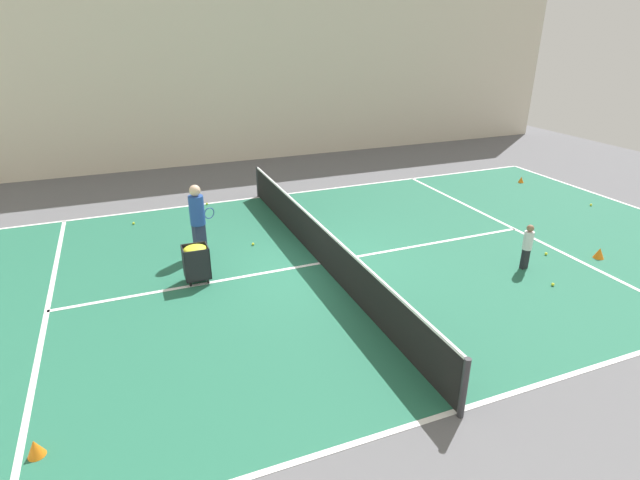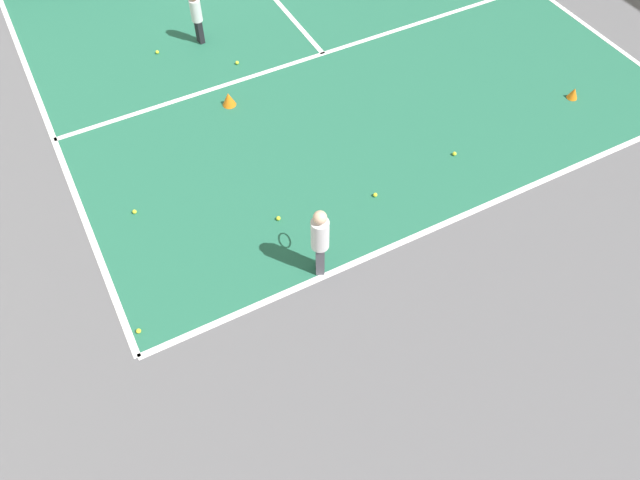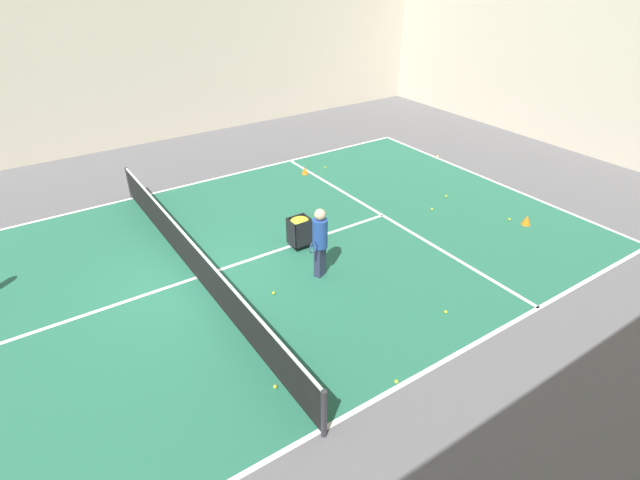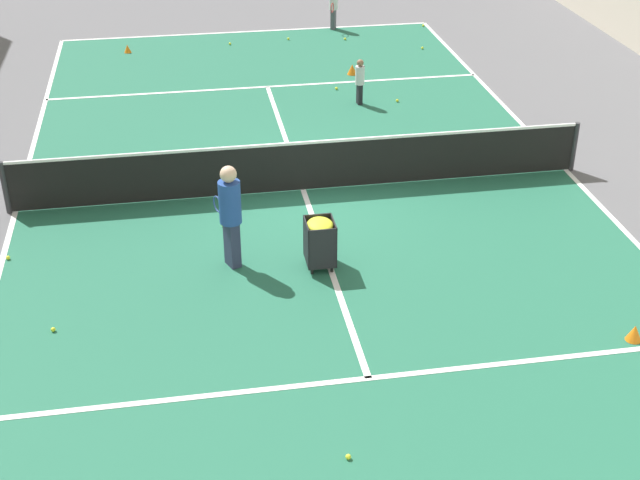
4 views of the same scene
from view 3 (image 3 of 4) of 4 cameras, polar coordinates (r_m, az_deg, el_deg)
The scene contains 23 objects.
ground_plane at distance 12.30m, azimuth -13.88°, elevation -4.20°, with size 34.79×34.79×0.00m, color #5B5B60.
court_playing_area at distance 12.30m, azimuth -13.88°, elevation -4.19°, with size 10.57×20.97×0.00m.
line_baseline_far at distance 18.03m, azimuth 18.75°, elevation 6.57°, with size 10.57×0.10×0.00m, color white.
line_sideline_left at distance 16.82m, azimuth -20.58°, elevation 4.50°, with size 0.10×20.97×0.00m, color white.
line_sideline_right at distance 8.70m, azimuth 0.04°, elevation -20.95°, with size 0.10×20.97×0.00m, color white.
line_service_far at distance 14.82m, azimuth 7.15°, elevation 2.83°, with size 10.57×0.10×0.00m, color white.
line_centre_service at distance 12.30m, azimuth -13.88°, elevation -4.18°, with size 0.10×11.53×0.00m, color white.
hall_enclosure_left at distance 20.49m, azimuth -26.69°, elevation 19.48°, with size 0.15×31.09×7.94m.
hall_enclosure_far at distance 21.13m, azimuth 29.69°, elevation 19.03°, with size 20.39×0.15×7.94m.
tennis_net at distance 12.03m, azimuth -14.18°, elevation -2.16°, with size 10.87×0.10×1.00m.
coach_at_net at distance 11.50m, azimuth -0.01°, elevation 0.17°, with size 0.48×0.68×1.77m.
ball_cart at distance 12.87m, azimuth -2.35°, elevation 1.50°, with size 0.46×0.54×0.85m.
training_cone_0 at distance 15.31m, azimuth 22.55°, elevation 2.12°, with size 0.26×0.26×0.29m, color orange.
training_cone_2 at distance 17.50m, azimuth -1.74°, elevation 7.94°, with size 0.23×0.23×0.25m, color orange.
tennis_ball_0 at distance 16.30m, azimuth 14.22°, elevation 4.87°, with size 0.07×0.07×0.07m, color yellow.
tennis_ball_1 at distance 11.43m, azimuth -5.33°, elevation -6.05°, with size 0.07×0.07×0.07m, color yellow.
tennis_ball_2 at distance 15.42m, azimuth 20.83°, elevation 2.23°, with size 0.07×0.07×0.07m, color yellow.
tennis_ball_4 at distance 11.18m, azimuth 14.17°, elevation -7.97°, with size 0.07×0.07×0.07m, color yellow.
tennis_ball_8 at distance 15.37m, azimuth 12.67°, elevation 3.47°, with size 0.07×0.07×0.07m, color yellow.
tennis_ball_9 at distance 9.31m, azimuth -5.14°, elevation -16.35°, with size 0.07×0.07×0.07m, color yellow.
tennis_ball_10 at distance 9.46m, azimuth 8.71°, elevation -15.69°, with size 0.07×0.07×0.07m, color yellow.
tennis_ball_11 at distance 18.01m, azimuth 0.62°, elevation 8.31°, with size 0.07×0.07×0.07m, color yellow.
tennis_ball_14 at distance 19.55m, azimuth 13.27°, elevation 9.31°, with size 0.07×0.07×0.07m, color yellow.
Camera 3 is at (9.79, -3.04, 6.80)m, focal length 28.00 mm.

